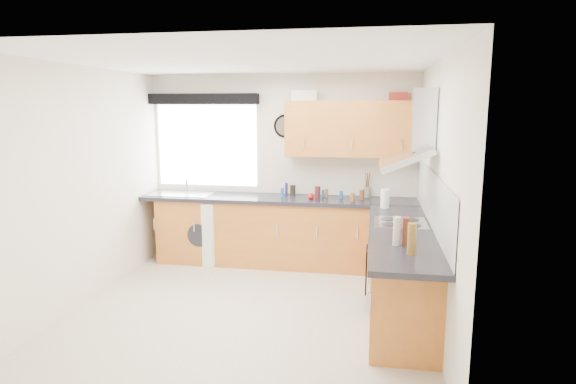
% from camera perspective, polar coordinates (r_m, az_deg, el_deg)
% --- Properties ---
extents(ground_plane, '(3.60, 3.60, 0.00)m').
position_cam_1_polar(ground_plane, '(5.15, -4.50, -13.73)').
color(ground_plane, beige).
extents(ceiling, '(3.60, 3.60, 0.02)m').
position_cam_1_polar(ceiling, '(4.73, -4.93, 15.20)').
color(ceiling, white).
rests_on(ceiling, wall_back).
extents(wall_back, '(3.60, 0.02, 2.50)m').
position_cam_1_polar(wall_back, '(6.52, -0.73, 2.80)').
color(wall_back, silver).
rests_on(wall_back, ground_plane).
extents(wall_front, '(3.60, 0.02, 2.50)m').
position_cam_1_polar(wall_front, '(3.11, -13.08, -5.52)').
color(wall_front, silver).
rests_on(wall_front, ground_plane).
extents(wall_left, '(0.02, 3.60, 2.50)m').
position_cam_1_polar(wall_left, '(5.51, -23.13, 0.66)').
color(wall_left, silver).
rests_on(wall_left, ground_plane).
extents(wall_right, '(0.02, 3.60, 2.50)m').
position_cam_1_polar(wall_right, '(4.67, 17.20, -0.55)').
color(wall_right, silver).
rests_on(wall_right, ground_plane).
extents(window, '(1.40, 0.02, 1.10)m').
position_cam_1_polar(window, '(6.75, -9.58, 5.47)').
color(window, white).
rests_on(window, wall_back).
extents(window_blind, '(1.50, 0.18, 0.14)m').
position_cam_1_polar(window_blind, '(6.65, -10.01, 10.82)').
color(window_blind, black).
rests_on(window_blind, wall_back).
extents(splashback, '(0.01, 3.00, 0.54)m').
position_cam_1_polar(splashback, '(4.97, 16.62, -0.71)').
color(splashback, white).
rests_on(splashback, wall_right).
extents(base_cab_back, '(3.00, 0.58, 0.86)m').
position_cam_1_polar(base_cab_back, '(6.42, -2.07, -4.79)').
color(base_cab_back, '#A65D22').
rests_on(base_cab_back, ground_plane).
extents(base_cab_corner, '(0.60, 0.60, 0.86)m').
position_cam_1_polar(base_cab_corner, '(6.28, 12.40, -5.35)').
color(base_cab_corner, '#A65D22').
rests_on(base_cab_corner, ground_plane).
extents(base_cab_right, '(0.58, 2.10, 0.86)m').
position_cam_1_polar(base_cab_right, '(5.00, 13.15, -9.42)').
color(base_cab_right, '#A65D22').
rests_on(base_cab_right, ground_plane).
extents(worktop_back, '(3.60, 0.62, 0.05)m').
position_cam_1_polar(worktop_back, '(6.29, -1.23, -0.84)').
color(worktop_back, black).
rests_on(worktop_back, base_cab_back).
extents(worktop_right, '(0.62, 2.42, 0.05)m').
position_cam_1_polar(worktop_right, '(4.72, 13.34, -4.80)').
color(worktop_right, black).
rests_on(worktop_right, base_cab_right).
extents(sink, '(0.84, 0.46, 0.10)m').
position_cam_1_polar(sink, '(6.66, -12.54, 0.10)').
color(sink, silver).
rests_on(sink, worktop_back).
extents(oven, '(0.56, 0.58, 0.85)m').
position_cam_1_polar(oven, '(5.14, 12.94, -8.92)').
color(oven, black).
rests_on(oven, ground_plane).
extents(hob_plate, '(0.52, 0.52, 0.01)m').
position_cam_1_polar(hob_plate, '(5.00, 13.16, -3.58)').
color(hob_plate, silver).
rests_on(hob_plate, worktop_right).
extents(extractor_hood, '(0.52, 0.78, 0.66)m').
position_cam_1_polar(extractor_hood, '(4.88, 14.74, 6.17)').
color(extractor_hood, silver).
rests_on(extractor_hood, wall_right).
extents(upper_cabinets, '(1.70, 0.35, 0.70)m').
position_cam_1_polar(upper_cabinets, '(6.19, 7.70, 7.43)').
color(upper_cabinets, '#A65D22').
rests_on(upper_cabinets, wall_back).
extents(washing_machine, '(0.70, 0.69, 0.84)m').
position_cam_1_polar(washing_machine, '(6.67, -9.67, -4.44)').
color(washing_machine, white).
rests_on(washing_machine, ground_plane).
extents(wall_clock, '(0.31, 0.04, 0.31)m').
position_cam_1_polar(wall_clock, '(6.44, -0.33, 7.81)').
color(wall_clock, black).
rests_on(wall_clock, wall_back).
extents(casserole, '(0.36, 0.29, 0.13)m').
position_cam_1_polar(casserole, '(6.34, 1.83, 11.34)').
color(casserole, white).
rests_on(casserole, upper_cabinets).
extents(storage_box, '(0.23, 0.19, 0.10)m').
position_cam_1_polar(storage_box, '(6.29, 12.94, 10.97)').
color(storage_box, maroon).
rests_on(storage_box, upper_cabinets).
extents(utensil_pot, '(0.11, 0.11, 0.13)m').
position_cam_1_polar(utensil_pot, '(6.35, 9.36, -0.03)').
color(utensil_pot, gray).
rests_on(utensil_pot, worktop_back).
extents(kitchen_roll, '(0.11, 0.11, 0.22)m').
position_cam_1_polar(kitchen_roll, '(5.71, 11.42, -0.77)').
color(kitchen_roll, white).
rests_on(kitchen_roll, worktop_right).
extents(tomato_cluster, '(0.19, 0.19, 0.07)m').
position_cam_1_polar(tomato_cluster, '(6.17, 2.99, -0.50)').
color(tomato_cluster, '#B6140D').
rests_on(tomato_cluster, worktop_back).
extents(jar_0, '(0.07, 0.07, 0.17)m').
position_cam_1_polar(jar_0, '(6.09, 3.53, -0.14)').
color(jar_0, '#3A1419').
rests_on(jar_0, worktop_back).
extents(jar_1, '(0.05, 0.05, 0.10)m').
position_cam_1_polar(jar_1, '(6.22, 6.33, -0.33)').
color(jar_1, '#1A4F81').
rests_on(jar_1, worktop_back).
extents(jar_2, '(0.04, 0.04, 0.09)m').
position_cam_1_polar(jar_2, '(6.30, 4.18, -0.18)').
color(jar_2, navy).
rests_on(jar_2, worktop_back).
extents(jar_3, '(0.05, 0.05, 0.12)m').
position_cam_1_polar(jar_3, '(6.26, -0.68, -0.09)').
color(jar_3, '#1B5284').
rests_on(jar_3, worktop_back).
extents(jar_4, '(0.06, 0.06, 0.12)m').
position_cam_1_polar(jar_4, '(6.17, 8.75, -0.35)').
color(jar_4, brown).
rests_on(jar_4, worktop_back).
extents(jar_5, '(0.04, 0.04, 0.10)m').
position_cam_1_polar(jar_5, '(6.29, 4.61, -0.15)').
color(jar_5, brown).
rests_on(jar_5, worktop_back).
extents(jar_6, '(0.07, 0.07, 0.14)m').
position_cam_1_polar(jar_6, '(6.42, 0.57, 0.22)').
color(jar_6, black).
rests_on(jar_6, worktop_back).
extents(jar_7, '(0.04, 0.04, 0.17)m').
position_cam_1_polar(jar_7, '(6.42, -0.19, 0.36)').
color(jar_7, '#21174F').
rests_on(jar_7, worktop_back).
extents(jar_8, '(0.06, 0.06, 0.10)m').
position_cam_1_polar(jar_8, '(6.04, 7.68, -0.64)').
color(jar_8, brown).
rests_on(jar_8, worktop_back).
extents(bottle_0, '(0.06, 0.06, 0.24)m').
position_cam_1_polar(bottle_0, '(4.21, 13.85, -4.60)').
color(bottle_0, '#532111').
rests_on(bottle_0, worktop_right).
extents(bottle_1, '(0.07, 0.07, 0.26)m').
position_cam_1_polar(bottle_1, '(3.96, 14.45, -5.40)').
color(bottle_1, brown).
rests_on(bottle_1, worktop_right).
extents(bottle_2, '(0.06, 0.06, 0.25)m').
position_cam_1_polar(bottle_2, '(4.20, 12.76, -4.54)').
color(bottle_2, '#B8AC9D').
rests_on(bottle_2, worktop_right).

